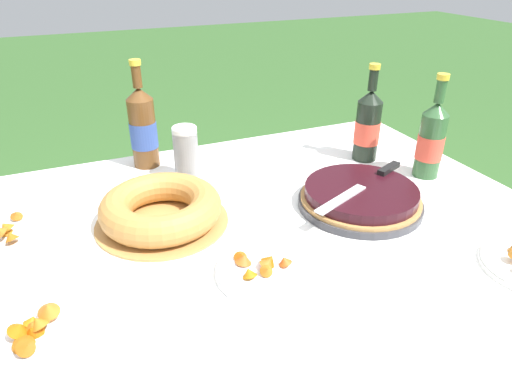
% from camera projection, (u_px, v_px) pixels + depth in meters
% --- Properties ---
extents(garden_table, '(1.55, 1.18, 0.68)m').
position_uv_depth(garden_table, '(253.00, 255.00, 1.14)').
color(garden_table, brown).
rests_on(garden_table, ground_plane).
extents(tablecloth, '(1.56, 1.19, 0.10)m').
position_uv_depth(tablecloth, '(253.00, 239.00, 1.11)').
color(tablecloth, white).
rests_on(tablecloth, garden_table).
extents(berry_tart, '(0.33, 0.33, 0.06)m').
position_uv_depth(berry_tart, '(360.00, 197.00, 1.21)').
color(berry_tart, '#38383D').
rests_on(berry_tart, tablecloth).
extents(serving_knife, '(0.35, 0.17, 0.01)m').
position_uv_depth(serving_knife, '(368.00, 182.00, 1.22)').
color(serving_knife, silver).
rests_on(serving_knife, berry_tart).
extents(bundt_cake, '(0.33, 0.33, 0.08)m').
position_uv_depth(bundt_cake, '(161.00, 209.00, 1.13)').
color(bundt_cake, '#B78447').
rests_on(bundt_cake, tablecloth).
extents(cup_stack, '(0.07, 0.07, 0.16)m').
position_uv_depth(cup_stack, '(186.00, 153.00, 1.34)').
color(cup_stack, white).
rests_on(cup_stack, tablecloth).
extents(cider_bottle_green, '(0.08, 0.08, 0.31)m').
position_uv_depth(cider_bottle_green, '(431.00, 140.00, 1.34)').
color(cider_bottle_green, '#2D562D').
rests_on(cider_bottle_green, tablecloth).
extents(cider_bottle_amber, '(0.08, 0.08, 0.33)m').
position_uv_depth(cider_bottle_amber, '(143.00, 128.00, 1.40)').
color(cider_bottle_amber, brown).
rests_on(cider_bottle_amber, tablecloth).
extents(juice_bottle_red, '(0.08, 0.08, 0.31)m').
position_uv_depth(juice_bottle_red, '(368.00, 126.00, 1.45)').
color(juice_bottle_red, black).
rests_on(juice_bottle_red, tablecloth).
extents(snack_plate_near, '(0.22, 0.22, 0.05)m').
position_uv_depth(snack_plate_near, '(39.00, 331.00, 0.81)').
color(snack_plate_near, white).
rests_on(snack_plate_near, tablecloth).
extents(snack_plate_right, '(0.22, 0.22, 0.06)m').
position_uv_depth(snack_plate_right, '(6.00, 234.00, 1.09)').
color(snack_plate_right, white).
rests_on(snack_plate_right, tablecloth).
extents(snack_plate_far, '(0.23, 0.23, 0.04)m').
position_uv_depth(snack_plate_far, '(267.00, 269.00, 0.97)').
color(snack_plate_far, white).
rests_on(snack_plate_far, tablecloth).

